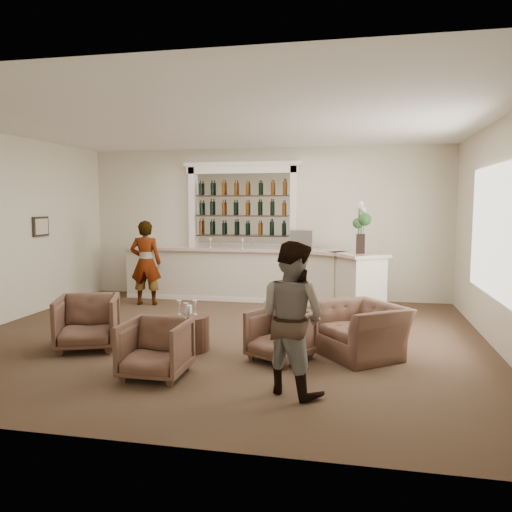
{
  "coord_description": "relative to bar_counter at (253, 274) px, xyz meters",
  "views": [
    {
      "loc": [
        2.03,
        -7.38,
        2.09
      ],
      "look_at": [
        0.33,
        0.9,
        1.2
      ],
      "focal_mm": 35.0,
      "sensor_mm": 36.0,
      "label": 1
    }
  ],
  "objects": [
    {
      "name": "napkin_holder",
      "position": [
        -0.2,
        -3.6,
        -0.01
      ],
      "size": [
        0.08,
        0.08,
        0.12
      ],
      "primitive_type": "cube",
      "color": "silver",
      "rests_on": "cocktail_table"
    },
    {
      "name": "bar_counter",
      "position": [
        0.0,
        0.0,
        0.0
      ],
      "size": [
        5.72,
        1.8,
        1.14
      ],
      "color": "silver",
      "rests_on": "ground"
    },
    {
      "name": "cocktail_table",
      "position": [
        -0.18,
        -3.74,
        -0.32
      ],
      "size": [
        0.64,
        0.64,
        0.5
      ],
      "primitive_type": "cylinder",
      "color": "#47291E",
      "rests_on": "ground"
    },
    {
      "name": "wine_glass_tbl_a",
      "position": [
        -0.3,
        -3.71,
        0.03
      ],
      "size": [
        0.07,
        0.07,
        0.21
      ],
      "primitive_type": null,
      "color": "white",
      "rests_on": "cocktail_table"
    },
    {
      "name": "room_shell",
      "position": [
        0.33,
        -2.29,
        1.77
      ],
      "size": [
        8.04,
        7.02,
        3.32
      ],
      "color": "beige",
      "rests_on": "ground"
    },
    {
      "name": "armchair_center",
      "position": [
        -0.17,
        -4.88,
        -0.22
      ],
      "size": [
        0.75,
        0.77,
        0.7
      ],
      "primitive_type": "imported",
      "rotation": [
        0.0,
        0.0,
        -0.0
      ],
      "color": "brown",
      "rests_on": "ground"
    },
    {
      "name": "wine_glass_bar_left",
      "position": [
        -0.95,
        0.03,
        0.67
      ],
      "size": [
        0.07,
        0.07,
        0.21
      ],
      "primitive_type": null,
      "color": "white",
      "rests_on": "bar_counter"
    },
    {
      "name": "armchair_left",
      "position": [
        -1.6,
        -3.97,
        -0.19
      ],
      "size": [
        1.08,
        1.09,
        0.77
      ],
      "primitive_type": "imported",
      "rotation": [
        0.0,
        0.0,
        0.37
      ],
      "color": "brown",
      "rests_on": "ground"
    },
    {
      "name": "wine_glass_bar_right",
      "position": [
        -0.22,
        -0.05,
        0.67
      ],
      "size": [
        0.07,
        0.07,
        0.21
      ],
      "primitive_type": null,
      "color": "white",
      "rests_on": "bar_counter"
    },
    {
      "name": "espresso_machine",
      "position": [
        1.03,
        0.02,
        0.77
      ],
      "size": [
        0.49,
        0.42,
        0.4
      ],
      "primitive_type": "cube",
      "rotation": [
        0.0,
        0.0,
        0.07
      ],
      "color": "#B8B7BC",
      "rests_on": "bar_counter"
    },
    {
      "name": "flower_vase",
      "position": [
        2.24,
        -0.64,
        1.12
      ],
      "size": [
        0.26,
        0.26,
        0.98
      ],
      "color": "black",
      "rests_on": "bar_counter"
    },
    {
      "name": "ground",
      "position": [
        0.16,
        -3.0,
        -0.57
      ],
      "size": [
        8.0,
        8.0,
        0.0
      ],
      "primitive_type": "plane",
      "color": "#4F3527",
      "rests_on": "ground"
    },
    {
      "name": "sommelier",
      "position": [
        -2.09,
        -0.83,
        0.3
      ],
      "size": [
        0.7,
        0.51,
        1.75
      ],
      "primitive_type": "imported",
      "rotation": [
        0.0,
        0.0,
        3.3
      ],
      "color": "gray",
      "rests_on": "ground"
    },
    {
      "name": "back_bar_alcove",
      "position": [
        -0.34,
        0.41,
        1.46
      ],
      "size": [
        2.64,
        0.25,
        3.0
      ],
      "color": "white",
      "rests_on": "ground"
    },
    {
      "name": "armchair_right",
      "position": [
        1.21,
        -3.92,
        -0.24
      ],
      "size": [
        0.99,
        1.0,
        0.68
      ],
      "primitive_type": "imported",
      "rotation": [
        0.0,
        0.0,
        -0.49
      ],
      "color": "brown",
      "rests_on": "ground"
    },
    {
      "name": "wine_glass_tbl_b",
      "position": [
        -0.08,
        -3.66,
        0.03
      ],
      "size": [
        0.07,
        0.07,
        0.21
      ],
      "primitive_type": null,
      "color": "white",
      "rests_on": "cocktail_table"
    },
    {
      "name": "armchair_far",
      "position": [
        2.26,
        -3.53,
        -0.21
      ],
      "size": [
        1.44,
        1.47,
        0.72
      ],
      "primitive_type": "imported",
      "rotation": [
        0.0,
        0.0,
        -0.91
      ],
      "color": "brown",
      "rests_on": "ground"
    },
    {
      "name": "wine_glass_tbl_c",
      "position": [
        -0.14,
        -3.87,
        0.03
      ],
      "size": [
        0.07,
        0.07,
        0.21
      ],
      "primitive_type": null,
      "color": "white",
      "rests_on": "cocktail_table"
    },
    {
      "name": "guest",
      "position": [
        1.5,
        -5.03,
        0.27
      ],
      "size": [
        1.03,
        0.96,
        1.69
      ],
      "primitive_type": "imported",
      "rotation": [
        0.0,
        0.0,
        2.62
      ],
      "color": "gray",
      "rests_on": "ground"
    }
  ]
}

